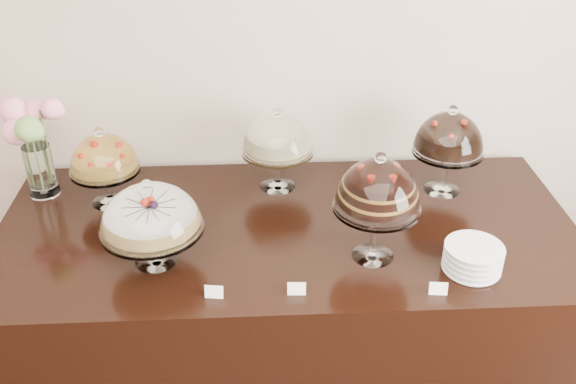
{
  "coord_description": "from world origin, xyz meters",
  "views": [
    {
      "loc": [
        0.18,
        0.43,
        2.27
      ],
      "look_at": [
        0.28,
        2.4,
        1.08
      ],
      "focal_mm": 40.0,
      "sensor_mm": 36.0,
      "label": 1
    }
  ],
  "objects_px": {
    "cake_stand_sugar_sponge": "(150,213)",
    "cake_stand_dark_choco": "(449,137)",
    "display_counter": "(287,315)",
    "cake_stand_cheesecake": "(277,138)",
    "flower_vase": "(31,138)",
    "plate_stack": "(473,258)",
    "cake_stand_fruit_tart": "(103,157)",
    "cake_stand_choco_layer": "(378,189)"
  },
  "relations": [
    {
      "from": "cake_stand_sugar_sponge",
      "to": "cake_stand_dark_choco",
      "type": "distance_m",
      "value": 1.21
    },
    {
      "from": "display_counter",
      "to": "cake_stand_cheesecake",
      "type": "bearing_deg",
      "value": 94.66
    },
    {
      "from": "cake_stand_cheesecake",
      "to": "cake_stand_dark_choco",
      "type": "xyz_separation_m",
      "value": [
        0.68,
        -0.07,
        0.02
      ]
    },
    {
      "from": "flower_vase",
      "to": "plate_stack",
      "type": "relative_size",
      "value": 2.1
    },
    {
      "from": "cake_stand_sugar_sponge",
      "to": "cake_stand_dark_choco",
      "type": "relative_size",
      "value": 0.93
    },
    {
      "from": "flower_vase",
      "to": "plate_stack",
      "type": "distance_m",
      "value": 1.73
    },
    {
      "from": "flower_vase",
      "to": "display_counter",
      "type": "bearing_deg",
      "value": -16.19
    },
    {
      "from": "cake_stand_cheesecake",
      "to": "flower_vase",
      "type": "bearing_deg",
      "value": -179.34
    },
    {
      "from": "cake_stand_sugar_sponge",
      "to": "plate_stack",
      "type": "bearing_deg",
      "value": -5.62
    },
    {
      "from": "cake_stand_sugar_sponge",
      "to": "plate_stack",
      "type": "distance_m",
      "value": 1.11
    },
    {
      "from": "cake_stand_cheesecake",
      "to": "cake_stand_fruit_tart",
      "type": "height_order",
      "value": "cake_stand_cheesecake"
    },
    {
      "from": "cake_stand_cheesecake",
      "to": "plate_stack",
      "type": "height_order",
      "value": "cake_stand_cheesecake"
    },
    {
      "from": "cake_stand_choco_layer",
      "to": "cake_stand_fruit_tart",
      "type": "distance_m",
      "value": 1.08
    },
    {
      "from": "display_counter",
      "to": "cake_stand_cheesecake",
      "type": "relative_size",
      "value": 6.18
    },
    {
      "from": "cake_stand_sugar_sponge",
      "to": "cake_stand_choco_layer",
      "type": "distance_m",
      "value": 0.77
    },
    {
      "from": "cake_stand_choco_layer",
      "to": "plate_stack",
      "type": "height_order",
      "value": "cake_stand_choco_layer"
    },
    {
      "from": "display_counter",
      "to": "cake_stand_fruit_tart",
      "type": "relative_size",
      "value": 6.66
    },
    {
      "from": "display_counter",
      "to": "cake_stand_choco_layer",
      "type": "bearing_deg",
      "value": -34.79
    },
    {
      "from": "cake_stand_sugar_sponge",
      "to": "plate_stack",
      "type": "relative_size",
      "value": 1.82
    },
    {
      "from": "cake_stand_choco_layer",
      "to": "cake_stand_cheesecake",
      "type": "bearing_deg",
      "value": 122.29
    },
    {
      "from": "cake_stand_cheesecake",
      "to": "flower_vase",
      "type": "xyz_separation_m",
      "value": [
        -0.97,
        -0.01,
        0.03
      ]
    },
    {
      "from": "display_counter",
      "to": "flower_vase",
      "type": "xyz_separation_m",
      "value": [
        -0.99,
        0.29,
        0.71
      ]
    },
    {
      "from": "cake_stand_fruit_tart",
      "to": "flower_vase",
      "type": "distance_m",
      "value": 0.3
    },
    {
      "from": "cake_stand_choco_layer",
      "to": "cake_stand_cheesecake",
      "type": "xyz_separation_m",
      "value": [
        -0.32,
        0.5,
        -0.05
      ]
    },
    {
      "from": "display_counter",
      "to": "cake_stand_sugar_sponge",
      "type": "relative_size",
      "value": 6.22
    },
    {
      "from": "cake_stand_dark_choco",
      "to": "cake_stand_fruit_tart",
      "type": "relative_size",
      "value": 1.15
    },
    {
      "from": "plate_stack",
      "to": "cake_stand_dark_choco",
      "type": "bearing_deg",
      "value": 86.03
    },
    {
      "from": "cake_stand_fruit_tart",
      "to": "cake_stand_cheesecake",
      "type": "bearing_deg",
      "value": 7.22
    },
    {
      "from": "display_counter",
      "to": "cake_stand_choco_layer",
      "type": "xyz_separation_m",
      "value": [
        0.29,
        -0.2,
        0.72
      ]
    },
    {
      "from": "cake_stand_fruit_tart",
      "to": "cake_stand_dark_choco",
      "type": "bearing_deg",
      "value": 0.88
    },
    {
      "from": "cake_stand_sugar_sponge",
      "to": "cake_stand_fruit_tart",
      "type": "distance_m",
      "value": 0.47
    },
    {
      "from": "cake_stand_fruit_tart",
      "to": "flower_vase",
      "type": "height_order",
      "value": "flower_vase"
    },
    {
      "from": "flower_vase",
      "to": "cake_stand_fruit_tart",
      "type": "bearing_deg",
      "value": -14.7
    },
    {
      "from": "cake_stand_cheesecake",
      "to": "flower_vase",
      "type": "distance_m",
      "value": 0.97
    },
    {
      "from": "display_counter",
      "to": "cake_stand_sugar_sponge",
      "type": "bearing_deg",
      "value": -157.7
    },
    {
      "from": "cake_stand_sugar_sponge",
      "to": "plate_stack",
      "type": "xyz_separation_m",
      "value": [
        1.09,
        -0.11,
        -0.15
      ]
    },
    {
      "from": "cake_stand_sugar_sponge",
      "to": "cake_stand_dark_choco",
      "type": "bearing_deg",
      "value": 20.72
    },
    {
      "from": "cake_stand_sugar_sponge",
      "to": "cake_stand_choco_layer",
      "type": "bearing_deg",
      "value": -0.78
    },
    {
      "from": "plate_stack",
      "to": "cake_stand_choco_layer",
      "type": "bearing_deg",
      "value": 163.44
    },
    {
      "from": "display_counter",
      "to": "cake_stand_fruit_tart",
      "type": "distance_m",
      "value": 0.98
    },
    {
      "from": "cake_stand_choco_layer",
      "to": "flower_vase",
      "type": "distance_m",
      "value": 1.37
    },
    {
      "from": "cake_stand_sugar_sponge",
      "to": "cake_stand_cheesecake",
      "type": "xyz_separation_m",
      "value": [
        0.45,
        0.49,
        0.03
      ]
    }
  ]
}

